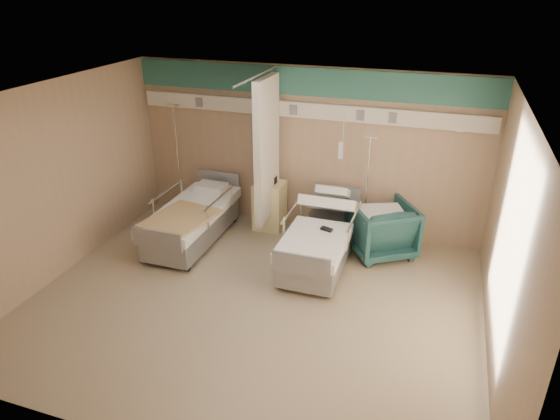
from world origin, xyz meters
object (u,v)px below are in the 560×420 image
object	(u,v)px
iv_stand_right	(364,220)
iv_stand_left	(181,191)
visitor_armchair	(382,229)
bedside_cabinet	(270,205)
bed_right	(320,245)
bed_left	(192,224)

from	to	relation	value
iv_stand_right	iv_stand_left	bearing A→B (deg)	-180.00
iv_stand_right	iv_stand_left	xyz separation A→B (m)	(-3.44, -0.00, 0.06)
visitor_armchair	iv_stand_right	size ratio (longest dim) A/B	0.53
bedside_cabinet	iv_stand_right	xyz separation A→B (m)	(1.65, 0.08, -0.06)
bed_right	iv_stand_right	distance (m)	1.10
iv_stand_left	bedside_cabinet	bearing A→B (deg)	-2.55
bed_right	bed_left	world-z (taller)	same
bed_left	iv_stand_right	distance (m)	2.87
bed_right	visitor_armchair	world-z (taller)	visitor_armchair
bedside_cabinet	iv_stand_left	world-z (taller)	iv_stand_left
bed_left	visitor_armchair	bearing A→B (deg)	11.15
bed_right	iv_stand_right	size ratio (longest dim) A/B	1.20
bed_left	visitor_armchair	distance (m)	3.10
bed_right	iv_stand_left	xyz separation A→B (m)	(-2.94, 0.98, 0.11)
bed_right	iv_stand_left	distance (m)	3.11
bedside_cabinet	iv_stand_left	bearing A→B (deg)	177.45
bed_right	visitor_armchair	bearing A→B (deg)	35.41
iv_stand_right	iv_stand_left	world-z (taller)	iv_stand_left
bed_right	iv_stand_left	bearing A→B (deg)	161.59
iv_stand_right	visitor_armchair	bearing A→B (deg)	-47.85
iv_stand_left	bed_left	bearing A→B (deg)	-52.77
visitor_armchair	iv_stand_right	world-z (taller)	iv_stand_right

